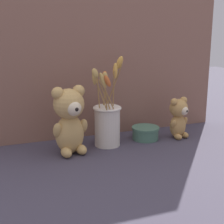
{
  "coord_description": "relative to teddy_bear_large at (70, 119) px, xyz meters",
  "views": [
    {
      "loc": [
        -0.46,
        -1.19,
        0.47
      ],
      "look_at": [
        0.0,
        0.02,
        0.14
      ],
      "focal_mm": 55.0,
      "sensor_mm": 36.0,
      "label": 1
    }
  ],
  "objects": [
    {
      "name": "backdrop_wall",
      "position": [
        0.18,
        0.18,
        0.25
      ],
      "size": [
        1.09,
        0.02,
        0.78
      ],
      "color": "#845B4C",
      "rests_on": "ground"
    },
    {
      "name": "ground_plane",
      "position": [
        0.18,
        0.01,
        -0.13
      ],
      "size": [
        4.0,
        4.0,
        0.0
      ],
      "primitive_type": "plane",
      "color": "#3D3847"
    },
    {
      "name": "teddy_bear_large",
      "position": [
        0.0,
        0.0,
        0.0
      ],
      "size": [
        0.14,
        0.13,
        0.26
      ],
      "color": "tan",
      "rests_on": "ground"
    },
    {
      "name": "teddy_bear_medium",
      "position": [
        0.47,
        0.02,
        -0.04
      ],
      "size": [
        0.1,
        0.09,
        0.17
      ],
      "color": "tan",
      "rests_on": "ground"
    },
    {
      "name": "flower_vase",
      "position": [
        0.16,
        0.03,
        -0.03
      ],
      "size": [
        0.18,
        0.15,
        0.35
      ],
      "color": "silver",
      "rests_on": "ground"
    },
    {
      "name": "decorative_tin_tall",
      "position": [
        0.33,
        0.05,
        -0.11
      ],
      "size": [
        0.11,
        0.11,
        0.05
      ],
      "color": "#47705B",
      "rests_on": "ground"
    }
  ]
}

